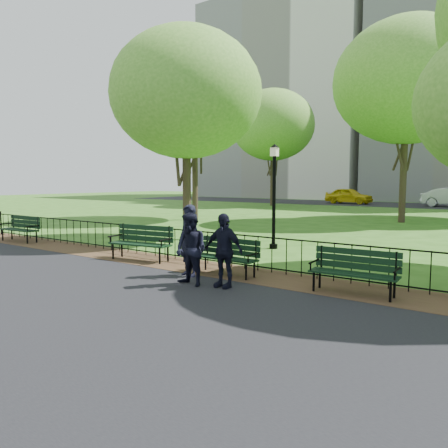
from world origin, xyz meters
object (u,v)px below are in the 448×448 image
Objects in this scene: lamppost at (274,192)px; tree_far_c at (407,82)px; person_left at (189,240)px; taxi at (349,196)px; person_mid at (191,249)px; park_bench_left_c at (22,226)px; park_bench_right_a at (355,267)px; person_right at (223,250)px; tree_near_w at (186,94)px; park_bench_main at (216,250)px; park_bench_left_a at (142,239)px; tree_far_w at (273,125)px; tree_mid_w at (194,95)px.

tree_far_c reaches higher than lamppost.
person_left reaches higher than taxi.
person_mid is at bearing -90.16° from tree_far_c.
lamppost reaches higher than park_bench_left_c.
person_left is (-0.70, -16.99, -6.60)m from tree_far_c.
park_bench_right_a is 1.11× the size of person_right.
tree_near_w is 8.81m from person_mid.
park_bench_left_a is at bearing 176.49° from park_bench_main.
tree_mid_w is at bearing -77.52° from tree_far_w.
tree_far_w is (-3.27, 14.80, 0.07)m from tree_mid_w.
park_bench_left_a is at bearing -2.65° from park_bench_left_c.
park_bench_left_c is 1.08× the size of person_left.
park_bench_main is 1.02× the size of park_bench_right_a.
lamppost is (-0.81, 4.30, 1.31)m from park_bench_main.
park_bench_left_a is 3.97m from person_right.
lamppost is 5.04m from person_left.
tree_mid_w is (-7.00, 10.85, 6.44)m from park_bench_left_a.
park_bench_left_a is 0.19× the size of tree_mid_w.
tree_mid_w is at bearing -177.79° from taxi.
tree_far_w reaches higher than park_bench_right_a.
park_bench_right_a is 3.42m from person_mid.
tree_far_w reaches higher than person_left.
tree_mid_w is at bearing -152.44° from tree_far_c.
person_mid reaches higher than taxi.
person_right is (1.76, -5.31, -1.09)m from lamppost.
lamppost is at bearing -159.53° from taxi.
park_bench_left_a reaches higher than park_bench_right_a.
park_bench_main is 0.97× the size of park_bench_left_c.
taxi is at bearing 97.95° from tree_near_w.
person_right reaches higher than park_bench_left_a.
lamppost reaches higher than person_right.
park_bench_left_c is 10.28m from person_right.
person_right is (1.30, -0.40, -0.06)m from person_left.
park_bench_main is 17.77m from tree_far_c.
tree_mid_w is at bearing 138.89° from person_left.
tree_far_c reaches higher than tree_mid_w.
lamppost is 0.34× the size of tree_mid_w.
park_bench_main is at bearing -91.24° from tree_far_c.
tree_near_w is at bearing 137.05° from person_mid.
tree_mid_w reaches higher than lamppost.
tree_far_w is (-13.08, 25.88, 6.55)m from park_bench_main.
person_right reaches higher than park_bench_left_c.
park_bench_left_a is 4.71m from lamppost.
tree_far_c is 18.63m from person_right.
person_left is at bearing -118.34° from park_bench_main.
tree_far_w reaches higher than taxi.
person_mid is 35.53m from taxi.
tree_far_c is 18.90m from person_mid.
person_mid is (-3.12, -1.38, 0.24)m from park_bench_right_a.
tree_mid_w is 5.96× the size of person_left.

